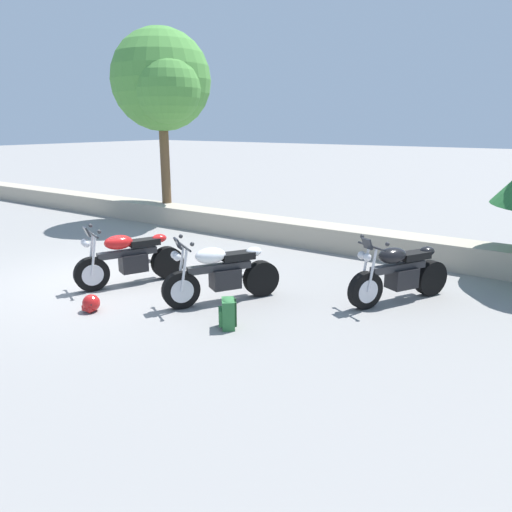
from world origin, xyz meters
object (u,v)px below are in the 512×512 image
(motorcycle_red_near_left, at_px, (129,259))
(rider_backpack, at_px, (228,312))
(leafy_tree_far_left, at_px, (162,82))
(motorcycle_black_far_right, at_px, (399,274))
(rider_helmet, at_px, (91,303))
(motorcycle_white_centre, at_px, (221,274))

(motorcycle_red_near_left, distance_m, rider_backpack, 2.82)
(leafy_tree_far_left, bearing_deg, motorcycle_black_far_right, -19.37)
(leafy_tree_far_left, bearing_deg, rider_helmet, -54.79)
(motorcycle_red_near_left, relative_size, motorcycle_black_far_right, 1.03)
(rider_helmet, bearing_deg, motorcycle_red_near_left, 112.98)
(motorcycle_black_far_right, xyz_separation_m, leafy_tree_far_left, (-8.19, 2.88, 3.57))
(rider_helmet, bearing_deg, leafy_tree_far_left, 125.21)
(motorcycle_white_centre, bearing_deg, rider_backpack, -46.20)
(motorcycle_white_centre, height_order, leafy_tree_far_left, leafy_tree_far_left)
(rider_helmet, distance_m, leafy_tree_far_left, 8.46)
(rider_helmet, xyz_separation_m, leafy_tree_far_left, (-4.33, 6.13, 3.92))
(motorcycle_black_far_right, relative_size, rider_helmet, 6.77)
(motorcycle_black_far_right, height_order, rider_backpack, motorcycle_black_far_right)
(motorcycle_red_near_left, xyz_separation_m, motorcycle_black_far_right, (4.42, 1.95, 0.00))
(rider_backpack, height_order, rider_helmet, rider_backpack)
(motorcycle_red_near_left, xyz_separation_m, rider_backpack, (2.75, -0.56, -0.24))
(motorcycle_red_near_left, relative_size, rider_backpack, 4.16)
(motorcycle_red_near_left, bearing_deg, rider_helmet, -67.02)
(motorcycle_white_centre, xyz_separation_m, motorcycle_black_far_right, (2.43, 1.71, 0.00))
(motorcycle_red_near_left, relative_size, rider_helmet, 6.98)
(rider_backpack, height_order, leafy_tree_far_left, leafy_tree_far_left)
(motorcycle_black_far_right, distance_m, rider_backpack, 3.02)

